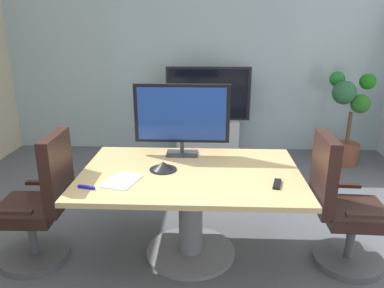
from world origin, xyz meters
TOP-DOWN VIEW (x-y plane):
  - ground_plane at (0.00, 0.00)m, footprint 7.06×7.06m
  - wall_back_glass_partition at (0.00, 3.03)m, footprint 5.73×0.10m
  - conference_table at (0.06, 0.15)m, footprint 1.75×1.17m
  - office_chair_left at (-1.15, 0.02)m, footprint 0.60×0.58m
  - office_chair_right at (1.26, 0.07)m, footprint 0.60×0.58m
  - tv_monitor at (-0.04, 0.57)m, footprint 0.84×0.18m
  - wall_display_unit at (0.19, 2.68)m, footprint 1.20×0.36m
  - potted_plant at (2.09, 2.38)m, footprint 0.56×0.56m
  - conference_phone at (-0.17, 0.18)m, footprint 0.22×0.22m
  - remote_control at (0.70, -0.08)m, footprint 0.09×0.18m
  - whiteboard_marker at (-0.68, -0.20)m, footprint 0.13×0.05m
  - paper_notepad at (-0.45, -0.06)m, footprint 0.28×0.35m

SIDE VIEW (x-z plane):
  - ground_plane at x=0.00m, z-range 0.00..0.00m
  - wall_display_unit at x=0.19m, z-range -0.21..1.10m
  - office_chair_left at x=-1.15m, z-range -0.09..1.00m
  - office_chair_right at x=1.26m, z-range -0.09..1.00m
  - conference_table at x=0.06m, z-range 0.18..0.93m
  - potted_plant at x=2.09m, z-range 0.10..1.38m
  - paper_notepad at x=-0.45m, z-range 0.76..0.76m
  - remote_control at x=0.70m, z-range 0.76..0.77m
  - whiteboard_marker at x=-0.68m, z-range 0.76..0.78m
  - conference_phone at x=-0.17m, z-range 0.75..0.82m
  - tv_monitor at x=-0.04m, z-range 0.80..1.43m
  - wall_back_glass_partition at x=0.00m, z-range 0.00..2.98m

